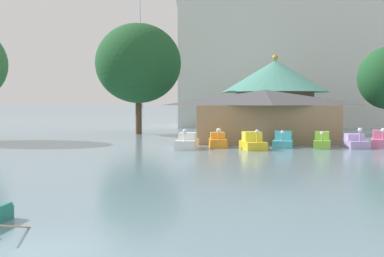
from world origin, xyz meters
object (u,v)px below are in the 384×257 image
at_px(pedal_boat_yellow, 253,142).
at_px(distant_broadcast_tower, 140,35).
at_px(pedal_boat_white, 187,142).
at_px(pedal_boat_orange, 218,141).
at_px(pedal_boat_cyan, 283,141).
at_px(pedal_boat_lime, 322,141).
at_px(boathouse, 265,115).
at_px(shoreline_tree_mid, 138,63).
at_px(background_building_block, 297,63).
at_px(pedal_boat_pink, 382,141).
at_px(green_roof_pavilion, 275,91).
at_px(pedal_boat_lavender, 355,142).

height_order(pedal_boat_yellow, distant_broadcast_tower, distant_broadcast_tower).
height_order(pedal_boat_white, pedal_boat_orange, pedal_boat_orange).
distance_m(pedal_boat_cyan, pedal_boat_lime, 3.10).
distance_m(boathouse, distant_broadcast_tower, 335.39).
bearing_deg(pedal_boat_lime, pedal_boat_yellow, -61.97).
height_order(pedal_boat_yellow, shoreline_tree_mid, shoreline_tree_mid).
xyz_separation_m(pedal_boat_lime, shoreline_tree_mid, (-16.99, 17.45, 7.74)).
bearing_deg(background_building_block, pedal_boat_yellow, -106.10).
xyz_separation_m(pedal_boat_cyan, pedal_boat_pink, (8.01, -0.46, 0.04)).
relative_size(pedal_boat_yellow, distant_broadcast_tower, 0.02).
bearing_deg(pedal_boat_pink, boathouse, -102.79).
bearing_deg(background_building_block, green_roof_pavilion, -108.56).
height_order(pedal_boat_cyan, pedal_boat_pink, pedal_boat_pink).
distance_m(green_roof_pavilion, shoreline_tree_mid, 16.66).
xyz_separation_m(pedal_boat_white, distant_broadcast_tower, (-41.58, 334.01, 54.08)).
xyz_separation_m(boathouse, shoreline_tree_mid, (-13.09, 12.02, 5.70)).
distance_m(pedal_boat_yellow, pedal_boat_pink, 10.91).
xyz_separation_m(pedal_boat_lavender, green_roof_pavilion, (-3.46, 19.35, 4.62)).
height_order(pedal_boat_lime, shoreline_tree_mid, shoreline_tree_mid).
distance_m(pedal_boat_white, pedal_boat_orange, 2.84).
relative_size(boathouse, distant_broadcast_tower, 0.11).
relative_size(pedal_boat_yellow, pedal_boat_lavender, 1.08).
bearing_deg(background_building_block, shoreline_tree_mid, -136.25).
bearing_deg(pedal_boat_orange, boathouse, 135.57).
relative_size(pedal_boat_lavender, shoreline_tree_mid, 0.21).
relative_size(pedal_boat_lavender, background_building_block, 0.07).
bearing_deg(distant_broadcast_tower, green_roof_pavilion, -80.62).
bearing_deg(pedal_boat_pink, green_roof_pavilion, -145.87).
height_order(pedal_boat_orange, green_roof_pavilion, green_roof_pavilion).
distance_m(pedal_boat_white, shoreline_tree_mid, 20.75).
xyz_separation_m(boathouse, distant_broadcast_tower, (-48.66, 327.74, 52.05)).
height_order(pedal_boat_cyan, boathouse, boathouse).
bearing_deg(distant_broadcast_tower, boathouse, -81.55).
distance_m(pedal_boat_white, green_roof_pavilion, 23.14).
distance_m(pedal_boat_cyan, pedal_boat_pink, 8.02).
xyz_separation_m(pedal_boat_orange, distant_broadcast_tower, (-44.09, 332.69, 54.09)).
bearing_deg(pedal_boat_cyan, green_roof_pavilion, -173.29).
bearing_deg(distant_broadcast_tower, pedal_boat_yellow, -82.04).
bearing_deg(background_building_block, pedal_boat_lavender, -94.74).
height_order(pedal_boat_pink, shoreline_tree_mid, shoreline_tree_mid).
xyz_separation_m(pedal_boat_yellow, boathouse, (1.90, 6.80, 2.01)).
xyz_separation_m(pedal_boat_orange, pedal_boat_cyan, (5.44, 0.23, 0.01)).
distance_m(pedal_boat_cyan, background_building_block, 40.89).
bearing_deg(shoreline_tree_mid, distant_broadcast_tower, 96.43).
xyz_separation_m(pedal_boat_yellow, pedal_boat_lime, (5.80, 1.37, -0.02)).
height_order(background_building_block, distant_broadcast_tower, distant_broadcast_tower).
height_order(pedal_boat_lime, boathouse, boathouse).
xyz_separation_m(pedal_boat_lime, distant_broadcast_tower, (-52.56, 333.16, 54.08)).
relative_size(pedal_boat_yellow, shoreline_tree_mid, 0.23).
relative_size(green_roof_pavilion, shoreline_tree_mid, 0.99).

